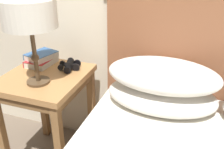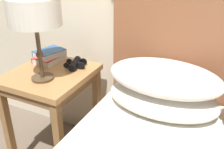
% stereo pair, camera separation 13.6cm
% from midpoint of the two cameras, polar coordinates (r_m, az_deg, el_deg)
% --- Properties ---
extents(nightstand, '(0.47, 0.52, 0.66)m').
position_cam_midpoint_polar(nightstand, '(1.70, -16.40, -3.30)').
color(nightstand, '#AD7A47').
rests_on(nightstand, ground_plane).
extents(table_lamp, '(0.28, 0.28, 0.47)m').
position_cam_midpoint_polar(table_lamp, '(1.44, -20.22, 11.87)').
color(table_lamp, '#4C3823').
rests_on(table_lamp, nightstand).
extents(book_on_nightstand, '(0.16, 0.20, 0.04)m').
position_cam_midpoint_polar(book_on_nightstand, '(1.80, -17.27, 2.69)').
color(book_on_nightstand, silver).
rests_on(book_on_nightstand, nightstand).
extents(book_stacked_on_top, '(0.19, 0.21, 0.04)m').
position_cam_midpoint_polar(book_stacked_on_top, '(1.79, -17.29, 3.93)').
color(book_stacked_on_top, silver).
rests_on(book_stacked_on_top, book_on_nightstand).
extents(binoculars_pair, '(0.15, 0.16, 0.05)m').
position_cam_midpoint_polar(binoculars_pair, '(1.69, -11.58, 1.92)').
color(binoculars_pair, black).
rests_on(binoculars_pair, nightstand).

